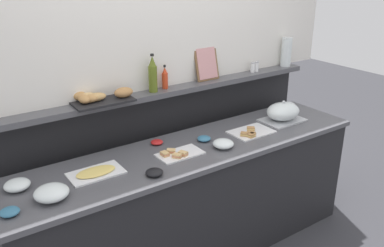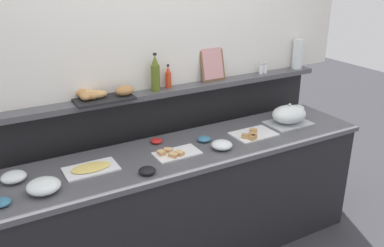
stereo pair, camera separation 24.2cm
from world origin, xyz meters
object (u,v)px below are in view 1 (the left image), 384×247
(serving_cloche, at_px, (283,112))
(condiment_bowl_red, at_px, (10,212))
(water_carafe, at_px, (286,52))
(cold_cuts_platter, at_px, (96,173))
(salt_shaker, at_px, (253,67))
(hot_sauce_bottle, at_px, (165,78))
(pepper_shaker, at_px, (257,67))
(glass_bowl_extra, at_px, (52,193))
(sandwich_platter_side, at_px, (178,154))
(condiment_bowl_dark, at_px, (204,139))
(glass_bowl_small, at_px, (17,185))
(olive_oil_bottle, at_px, (153,75))
(bread_basket, at_px, (96,97))
(sandwich_platter_front, at_px, (251,132))
(glass_bowl_large, at_px, (288,105))
(condiment_bowl_cream, at_px, (154,172))
(framed_picture, at_px, (207,63))
(glass_bowl_medium, at_px, (223,144))
(condiment_bowl_teal, at_px, (157,142))

(serving_cloche, relative_size, condiment_bowl_red, 3.43)
(water_carafe, bearing_deg, cold_cuts_platter, -169.17)
(salt_shaker, relative_size, water_carafe, 0.34)
(hot_sauce_bottle, distance_m, pepper_shaker, 0.90)
(glass_bowl_extra, xyz_separation_m, pepper_shaker, (1.93, 0.51, 0.32))
(sandwich_platter_side, bearing_deg, pepper_shaker, 22.30)
(sandwich_platter_side, relative_size, cold_cuts_platter, 0.94)
(glass_bowl_extra, distance_m, condiment_bowl_dark, 1.14)
(condiment_bowl_dark, xyz_separation_m, hot_sauce_bottle, (-0.09, 0.37, 0.37))
(serving_cloche, height_order, glass_bowl_extra, serving_cloche)
(glass_bowl_small, xyz_separation_m, condiment_bowl_dark, (1.25, -0.05, -0.01))
(olive_oil_bottle, height_order, bread_basket, olive_oil_bottle)
(serving_cloche, bearing_deg, sandwich_platter_front, -172.76)
(bread_basket, bearing_deg, glass_bowl_extra, -134.00)
(glass_bowl_large, height_order, condiment_bowl_dark, glass_bowl_large)
(glass_bowl_extra, relative_size, condiment_bowl_red, 1.89)
(condiment_bowl_dark, relative_size, water_carafe, 0.38)
(sandwich_platter_front, distance_m, water_carafe, 1.00)
(condiment_bowl_red, height_order, hot_sauce_bottle, hot_sauce_bottle)
(glass_bowl_small, height_order, condiment_bowl_cream, glass_bowl_small)
(glass_bowl_extra, relative_size, framed_picture, 0.70)
(sandwich_platter_front, distance_m, condiment_bowl_cream, 0.92)
(glass_bowl_extra, relative_size, condiment_bowl_cream, 1.77)
(serving_cloche, xyz_separation_m, hot_sauce_bottle, (-0.84, 0.41, 0.32))
(condiment_bowl_dark, xyz_separation_m, condiment_bowl_red, (-1.35, -0.18, 0.00))
(condiment_bowl_dark, xyz_separation_m, framed_picture, (0.30, 0.39, 0.43))
(pepper_shaker, bearing_deg, water_carafe, 0.00)
(glass_bowl_large, relative_size, condiment_bowl_red, 1.22)
(glass_bowl_extra, xyz_separation_m, bread_basket, (0.49, 0.51, 0.31))
(glass_bowl_small, bearing_deg, bread_basket, 25.87)
(glass_bowl_large, bearing_deg, sandwich_platter_front, -159.52)
(cold_cuts_platter, distance_m, condiment_bowl_dark, 0.82)
(glass_bowl_large, relative_size, glass_bowl_medium, 0.83)
(sandwich_platter_front, relative_size, framed_picture, 1.20)
(bread_basket, distance_m, framed_picture, 0.94)
(condiment_bowl_red, relative_size, pepper_shaker, 1.14)
(condiment_bowl_teal, bearing_deg, glass_bowl_extra, -160.26)
(condiment_bowl_red, height_order, framed_picture, framed_picture)
(hot_sauce_bottle, bearing_deg, glass_bowl_extra, -153.10)
(serving_cloche, xyz_separation_m, condiment_bowl_dark, (-0.75, 0.04, -0.06))
(glass_bowl_extra, bearing_deg, condiment_bowl_cream, -8.19)
(serving_cloche, xyz_separation_m, condiment_bowl_cream, (-1.29, -0.20, -0.05))
(glass_bowl_extra, bearing_deg, bread_basket, 46.00)
(bread_basket, bearing_deg, sandwich_platter_front, -23.90)
(cold_cuts_platter, bearing_deg, condiment_bowl_dark, 1.83)
(condiment_bowl_teal, height_order, water_carafe, water_carafe)
(cold_cuts_platter, bearing_deg, glass_bowl_extra, -157.06)
(glass_bowl_medium, xyz_separation_m, condiment_bowl_dark, (-0.04, 0.17, -0.01))
(hot_sauce_bottle, distance_m, salt_shaker, 0.85)
(glass_bowl_medium, relative_size, water_carafe, 0.57)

